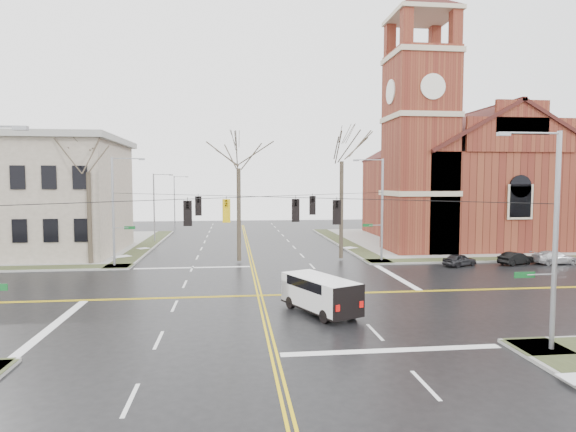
{
  "coord_description": "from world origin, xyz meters",
  "views": [
    {
      "loc": [
        -1.64,
        -29.68,
        7.07
      ],
      "look_at": [
        2.48,
        6.0,
        4.56
      ],
      "focal_mm": 30.0,
      "sensor_mm": 36.0,
      "label": 1
    }
  ],
  "objects": [
    {
      "name": "civic_building_a",
      "position": [
        -22.0,
        20.0,
        5.5
      ],
      "size": [
        18.0,
        14.0,
        11.0
      ],
      "primitive_type": "cube",
      "color": "gray",
      "rests_on": "ground"
    },
    {
      "name": "tree_nw_far",
      "position": [
        -13.79,
        12.86,
        8.46
      ],
      "size": [
        4.0,
        4.0,
        11.69
      ],
      "color": "#3C3326",
      "rests_on": "ground"
    },
    {
      "name": "streetlight_north_b",
      "position": [
        -10.65,
        48.0,
        4.47
      ],
      "size": [
        2.3,
        0.2,
        8.0
      ],
      "color": "gray",
      "rests_on": "ground"
    },
    {
      "name": "church",
      "position": [
        24.76,
        24.78,
        8.43
      ],
      "size": [
        24.28,
        27.48,
        27.5
      ],
      "color": "#5E2118",
      "rests_on": "ground"
    },
    {
      "name": "tree_nw_near",
      "position": [
        -1.11,
        12.71,
        8.85
      ],
      "size": [
        4.0,
        4.0,
        12.23
      ],
      "color": "#3C3326",
      "rests_on": "ground"
    },
    {
      "name": "parked_car_a",
      "position": [
        17.42,
        8.69,
        0.53
      ],
      "size": [
        3.38,
        2.39,
        1.07
      ],
      "primitive_type": "imported",
      "rotation": [
        0.0,
        0.0,
        1.97
      ],
      "color": "black",
      "rests_on": "ground"
    },
    {
      "name": "traffic_signals",
      "position": [
        -0.0,
        -0.67,
        5.45
      ],
      "size": [
        8.21,
        8.26,
        1.3
      ],
      "color": "black",
      "rests_on": "ground"
    },
    {
      "name": "tree_ne",
      "position": [
        8.18,
        13.09,
        9.57
      ],
      "size": [
        4.0,
        4.0,
        13.25
      ],
      "color": "#3C3326",
      "rests_on": "ground"
    },
    {
      "name": "parked_car_c",
      "position": [
        26.14,
        8.79,
        0.57
      ],
      "size": [
        3.97,
        1.74,
        1.14
      ],
      "primitive_type": "imported",
      "rotation": [
        0.0,
        0.0,
        1.61
      ],
      "color": "#B8B8BB",
      "rests_on": "ground"
    },
    {
      "name": "signal_pole_ne",
      "position": [
        11.32,
        11.5,
        4.95
      ],
      "size": [
        2.75,
        0.22,
        9.0
      ],
      "color": "gray",
      "rests_on": "ground"
    },
    {
      "name": "signal_pole_se",
      "position": [
        11.32,
        -11.5,
        4.95
      ],
      "size": [
        2.75,
        0.22,
        9.0
      ],
      "color": "gray",
      "rests_on": "ground"
    },
    {
      "name": "parked_car_b",
      "position": [
        22.57,
        8.84,
        0.54
      ],
      "size": [
        3.49,
        2.23,
        1.09
      ],
      "primitive_type": "imported",
      "rotation": [
        0.0,
        0.0,
        1.93
      ],
      "color": "black",
      "rests_on": "ground"
    },
    {
      "name": "signal_pole_nw",
      "position": [
        -11.32,
        11.5,
        4.95
      ],
      "size": [
        2.75,
        0.22,
        9.0
      ],
      "color": "gray",
      "rests_on": "ground"
    },
    {
      "name": "sidewalks",
      "position": [
        0.0,
        0.0,
        0.08
      ],
      "size": [
        80.0,
        80.0,
        0.17
      ],
      "color": "gray",
      "rests_on": "ground"
    },
    {
      "name": "streetlight_north_a",
      "position": [
        -10.65,
        28.0,
        4.47
      ],
      "size": [
        2.3,
        0.2,
        8.0
      ],
      "color": "gray",
      "rests_on": "ground"
    },
    {
      "name": "road_markings",
      "position": [
        0.0,
        0.0,
        0.01
      ],
      "size": [
        100.0,
        100.0,
        0.01
      ],
      "color": "gold",
      "rests_on": "ground"
    },
    {
      "name": "cargo_van",
      "position": [
        2.94,
        -4.23,
        1.15
      ],
      "size": [
        3.9,
        5.43,
        1.94
      ],
      "rotation": [
        0.0,
        0.0,
        0.43
      ],
      "color": "white",
      "rests_on": "ground"
    },
    {
      "name": "span_wires",
      "position": [
        0.0,
        0.0,
        6.2
      ],
      "size": [
        23.02,
        23.02,
        0.03
      ],
      "color": "black",
      "rests_on": "ground"
    },
    {
      "name": "ground",
      "position": [
        0.0,
        0.0,
        0.0
      ],
      "size": [
        120.0,
        120.0,
        0.0
      ],
      "primitive_type": "plane",
      "color": "black",
      "rests_on": "ground"
    }
  ]
}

